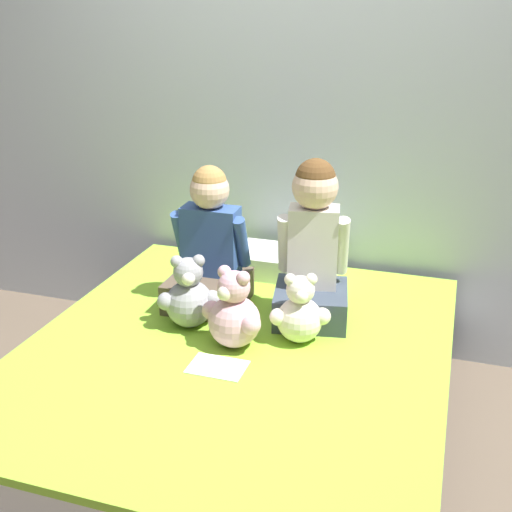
{
  "coord_description": "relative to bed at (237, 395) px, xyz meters",
  "views": [
    {
      "loc": [
        0.75,
        -2.09,
        1.73
      ],
      "look_at": [
        0.0,
        0.26,
        0.75
      ],
      "focal_mm": 45.0,
      "sensor_mm": 36.0,
      "label": 1
    }
  ],
  "objects": [
    {
      "name": "pillow_at_headboard",
      "position": [
        0.0,
        0.75,
        0.29
      ],
      "size": [
        0.49,
        0.29,
        0.11
      ],
      "color": "silver",
      "rests_on": "bed"
    },
    {
      "name": "teddy_bear_held_by_left_child",
      "position": [
        -0.24,
        0.1,
        0.37
      ],
      "size": [
        0.25,
        0.2,
        0.31
      ],
      "rotation": [
        0.0,
        0.0,
        0.42
      ],
      "color": "#939399",
      "rests_on": "bed"
    },
    {
      "name": "child_on_left",
      "position": [
        -0.24,
        0.34,
        0.49
      ],
      "size": [
        0.34,
        0.34,
        0.62
      ],
      "rotation": [
        0.0,
        0.0,
        0.01
      ],
      "color": "brown",
      "rests_on": "bed"
    },
    {
      "name": "child_on_right",
      "position": [
        0.22,
        0.34,
        0.54
      ],
      "size": [
        0.35,
        0.36,
        0.69
      ],
      "rotation": [
        0.0,
        0.0,
        0.19
      ],
      "color": "#384251",
      "rests_on": "bed"
    },
    {
      "name": "teddy_bear_held_by_right_child",
      "position": [
        0.23,
        0.11,
        0.36
      ],
      "size": [
        0.23,
        0.18,
        0.29
      ],
      "rotation": [
        0.0,
        0.0,
        0.34
      ],
      "color": "silver",
      "rests_on": "bed"
    },
    {
      "name": "ground_plane",
      "position": [
        0.0,
        0.0,
        -0.23
      ],
      "size": [
        14.0,
        14.0,
        0.0
      ],
      "primitive_type": "plane",
      "color": "brown"
    },
    {
      "name": "wall_behind_bed",
      "position": [
        0.0,
        1.01,
        1.02
      ],
      "size": [
        8.0,
        0.06,
        2.5
      ],
      "color": "silver",
      "rests_on": "ground_plane"
    },
    {
      "name": "bed",
      "position": [
        0.0,
        0.0,
        0.0
      ],
      "size": [
        1.64,
        1.85,
        0.47
      ],
      "color": "#2D2D33",
      "rests_on": "ground_plane"
    },
    {
      "name": "teddy_bear_between_children",
      "position": [
        -0.01,
        -0.0,
        0.37
      ],
      "size": [
        0.26,
        0.21,
        0.33
      ],
      "rotation": [
        0.0,
        0.0,
        -0.35
      ],
      "color": "#DBA3B2",
      "rests_on": "bed"
    },
    {
      "name": "sign_card",
      "position": [
        -0.01,
        -0.18,
        0.24
      ],
      "size": [
        0.21,
        0.15,
        0.0
      ],
      "color": "white",
      "rests_on": "bed"
    }
  ]
}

